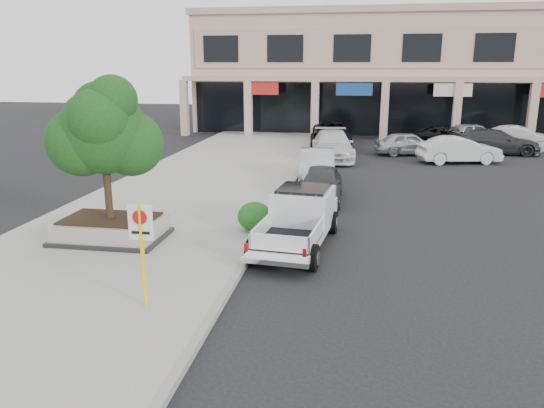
{
  "coord_description": "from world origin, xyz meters",
  "views": [
    {
      "loc": [
        1.43,
        -12.29,
        5.27
      ],
      "look_at": [
        -0.9,
        1.5,
        1.6
      ],
      "focal_mm": 35.0,
      "sensor_mm": 36.0,
      "label": 1
    }
  ],
  "objects_px": {
    "planter": "(111,229)",
    "lot_car_f": "(518,138)",
    "curb_car_a": "(321,184)",
    "lot_car_b": "(459,150)",
    "curb_car_d": "(331,134)",
    "lot_car_c": "(496,142)",
    "curb_car_b": "(317,166)",
    "pickup_truck": "(297,221)",
    "no_parking_sign": "(142,241)",
    "lot_car_e": "(473,133)",
    "planter_tree": "(110,131)",
    "curb_car_c": "(333,145)",
    "lot_car_a": "(409,143)",
    "lot_car_d": "(450,137)"
  },
  "relations": [
    {
      "from": "pickup_truck",
      "to": "lot_car_c",
      "type": "xyz_separation_m",
      "value": [
        9.91,
        19.15,
        -0.07
      ]
    },
    {
      "from": "pickup_truck",
      "to": "curb_car_c",
      "type": "relative_size",
      "value": 0.93
    },
    {
      "from": "lot_car_c",
      "to": "lot_car_f",
      "type": "bearing_deg",
      "value": -40.03
    },
    {
      "from": "lot_car_c",
      "to": "lot_car_d",
      "type": "relative_size",
      "value": 1.03
    },
    {
      "from": "pickup_truck",
      "to": "lot_car_c",
      "type": "height_order",
      "value": "pickup_truck"
    },
    {
      "from": "planter",
      "to": "lot_car_f",
      "type": "height_order",
      "value": "lot_car_f"
    },
    {
      "from": "pickup_truck",
      "to": "curb_car_d",
      "type": "height_order",
      "value": "pickup_truck"
    },
    {
      "from": "curb_car_b",
      "to": "planter_tree",
      "type": "bearing_deg",
      "value": -122.73
    },
    {
      "from": "planter_tree",
      "to": "lot_car_e",
      "type": "relative_size",
      "value": 0.94
    },
    {
      "from": "pickup_truck",
      "to": "lot_car_f",
      "type": "bearing_deg",
      "value": 66.8
    },
    {
      "from": "curb_car_c",
      "to": "pickup_truck",
      "type": "bearing_deg",
      "value": -97.32
    },
    {
      "from": "curb_car_a",
      "to": "lot_car_e",
      "type": "height_order",
      "value": "lot_car_e"
    },
    {
      "from": "curb_car_b",
      "to": "lot_car_b",
      "type": "xyz_separation_m",
      "value": [
        7.35,
        6.13,
        -0.01
      ]
    },
    {
      "from": "curb_car_d",
      "to": "lot_car_c",
      "type": "distance_m",
      "value": 10.24
    },
    {
      "from": "pickup_truck",
      "to": "lot_car_d",
      "type": "xyz_separation_m",
      "value": [
        7.62,
        21.6,
        -0.13
      ]
    },
    {
      "from": "curb_car_a",
      "to": "curb_car_b",
      "type": "bearing_deg",
      "value": 96.52
    },
    {
      "from": "lot_car_d",
      "to": "lot_car_e",
      "type": "bearing_deg",
      "value": -43.14
    },
    {
      "from": "planter",
      "to": "lot_car_d",
      "type": "relative_size",
      "value": 0.65
    },
    {
      "from": "curb_car_a",
      "to": "lot_car_b",
      "type": "relative_size",
      "value": 0.91
    },
    {
      "from": "planter",
      "to": "curb_car_b",
      "type": "relative_size",
      "value": 0.71
    },
    {
      "from": "lot_car_c",
      "to": "lot_car_e",
      "type": "xyz_separation_m",
      "value": [
        -0.53,
        4.24,
        -0.02
      ]
    },
    {
      "from": "lot_car_d",
      "to": "lot_car_f",
      "type": "height_order",
      "value": "lot_car_f"
    },
    {
      "from": "lot_car_a",
      "to": "lot_car_c",
      "type": "height_order",
      "value": "lot_car_c"
    },
    {
      "from": "lot_car_b",
      "to": "lot_car_f",
      "type": "distance_m",
      "value": 7.26
    },
    {
      "from": "no_parking_sign",
      "to": "curb_car_b",
      "type": "bearing_deg",
      "value": 79.79
    },
    {
      "from": "planter",
      "to": "curb_car_a",
      "type": "bearing_deg",
      "value": 47.39
    },
    {
      "from": "planter_tree",
      "to": "lot_car_a",
      "type": "height_order",
      "value": "planter_tree"
    },
    {
      "from": "curb_car_a",
      "to": "no_parking_sign",
      "type": "bearing_deg",
      "value": -107.11
    },
    {
      "from": "pickup_truck",
      "to": "curb_car_d",
      "type": "distance_m",
      "value": 20.82
    },
    {
      "from": "planter",
      "to": "pickup_truck",
      "type": "bearing_deg",
      "value": 6.39
    },
    {
      "from": "lot_car_a",
      "to": "lot_car_e",
      "type": "relative_size",
      "value": 0.94
    },
    {
      "from": "lot_car_c",
      "to": "planter_tree",
      "type": "bearing_deg",
      "value": 144.39
    },
    {
      "from": "curb_car_b",
      "to": "lot_car_e",
      "type": "relative_size",
      "value": 1.05
    },
    {
      "from": "lot_car_a",
      "to": "lot_car_d",
      "type": "bearing_deg",
      "value": -51.61
    },
    {
      "from": "lot_car_a",
      "to": "lot_car_f",
      "type": "bearing_deg",
      "value": -78.21
    },
    {
      "from": "planter_tree",
      "to": "curb_car_c",
      "type": "xyz_separation_m",
      "value": [
        5.62,
        16.01,
        -2.61
      ]
    },
    {
      "from": "planter_tree",
      "to": "pickup_truck",
      "type": "distance_m",
      "value": 6.05
    },
    {
      "from": "planter_tree",
      "to": "lot_car_a",
      "type": "distance_m",
      "value": 21.1
    },
    {
      "from": "no_parking_sign",
      "to": "pickup_truck",
      "type": "relative_size",
      "value": 0.44
    },
    {
      "from": "planter_tree",
      "to": "lot_car_d",
      "type": "distance_m",
      "value": 25.79
    },
    {
      "from": "lot_car_b",
      "to": "lot_car_a",
      "type": "bearing_deg",
      "value": 33.26
    },
    {
      "from": "no_parking_sign",
      "to": "lot_car_d",
      "type": "distance_m",
      "value": 28.39
    },
    {
      "from": "curb_car_c",
      "to": "planter",
      "type": "bearing_deg",
      "value": -116.27
    },
    {
      "from": "curb_car_b",
      "to": "lot_car_f",
      "type": "relative_size",
      "value": 0.99
    },
    {
      "from": "planter",
      "to": "no_parking_sign",
      "type": "height_order",
      "value": "no_parking_sign"
    },
    {
      "from": "lot_car_c",
      "to": "lot_car_d",
      "type": "bearing_deg",
      "value": 45.47
    },
    {
      "from": "no_parking_sign",
      "to": "lot_car_d",
      "type": "relative_size",
      "value": 0.46
    },
    {
      "from": "no_parking_sign",
      "to": "lot_car_c",
      "type": "height_order",
      "value": "no_parking_sign"
    },
    {
      "from": "lot_car_e",
      "to": "no_parking_sign",
      "type": "bearing_deg",
      "value": 132.91
    },
    {
      "from": "lot_car_a",
      "to": "lot_car_b",
      "type": "relative_size",
      "value": 0.91
    }
  ]
}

